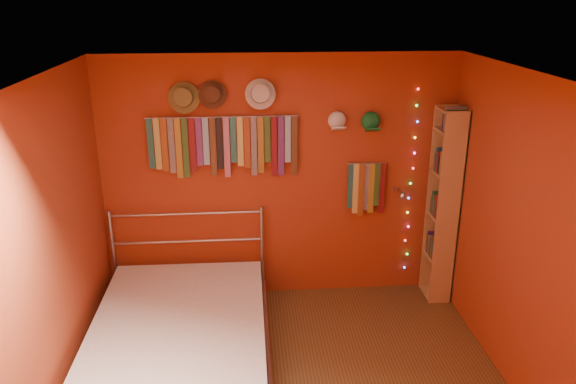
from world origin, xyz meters
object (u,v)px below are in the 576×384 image
object	(u,v)px
tie_rack	(224,143)
bed	(180,339)
bookshelf	(447,205)
reading_lamp	(402,194)

from	to	relation	value
tie_rack	bed	world-z (taller)	tie_rack
tie_rack	bookshelf	world-z (taller)	bookshelf
tie_rack	reading_lamp	distance (m)	1.81
bookshelf	bed	size ratio (longest dim) A/B	0.95
bookshelf	bed	world-z (taller)	bookshelf
bed	bookshelf	bearing A→B (deg)	20.38
tie_rack	bookshelf	distance (m)	2.30
reading_lamp	tie_rack	bearing A→B (deg)	174.11
reading_lamp	bed	size ratio (longest dim) A/B	0.15
reading_lamp	bed	world-z (taller)	reading_lamp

